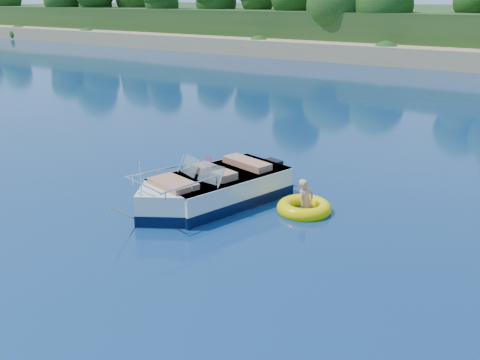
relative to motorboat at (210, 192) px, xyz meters
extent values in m
plane|color=#0A1E46|center=(-0.13, -2.21, -0.36)|extent=(160.00, 160.00, 0.00)
cylinder|color=black|center=(-45.13, 38.79, 2.54)|extent=(0.44, 0.44, 2.80)
cylinder|color=black|center=(-18.13, 38.29, 2.74)|extent=(0.44, 0.44, 3.20)
cube|color=silver|center=(0.09, 0.36, -0.06)|extent=(2.74, 4.03, 1.02)
cube|color=silver|center=(-0.32, -1.33, -0.06)|extent=(1.89, 1.89, 1.02)
cube|color=black|center=(0.09, 0.36, -0.20)|extent=(2.78, 4.07, 0.29)
cube|color=black|center=(-0.32, -1.33, -0.20)|extent=(1.93, 1.93, 0.29)
cube|color=tan|center=(0.15, 0.65, 0.22)|extent=(2.11, 2.86, 0.10)
cube|color=silver|center=(0.09, 0.36, 0.42)|extent=(2.78, 4.04, 0.06)
cube|color=black|center=(0.55, 2.32, -0.02)|extent=(0.60, 0.46, 0.88)
cube|color=#8C9EA5|center=(-0.50, -0.20, 0.70)|extent=(0.80, 0.52, 0.47)
cube|color=#8C9EA5|center=(0.35, -0.40, 0.70)|extent=(0.78, 0.33, 0.47)
cube|color=#B67154|center=(-0.40, 0.23, 0.45)|extent=(0.64, 0.64, 0.39)
cube|color=#B67154|center=(0.46, 0.02, 0.45)|extent=(0.64, 0.64, 0.39)
cube|color=#B67154|center=(0.31, 1.31, 0.45)|extent=(1.60, 0.87, 0.37)
cube|color=#B67154|center=(-0.27, -1.15, 0.43)|extent=(1.42, 1.01, 0.33)
cylinder|color=silver|center=(-0.49, -2.05, 0.86)|extent=(0.03, 0.03, 0.83)
cube|color=red|center=(0.27, -0.38, 1.09)|extent=(0.21, 0.06, 0.14)
cube|color=silver|center=(-0.50, -2.10, 0.48)|extent=(0.11, 0.08, 0.05)
cylinder|color=yellow|center=(-0.72, -2.40, -0.02)|extent=(0.14, 1.04, 0.74)
torus|color=#F4D900|center=(2.33, 1.01, -0.26)|extent=(1.90, 1.90, 0.38)
torus|color=#B30823|center=(2.33, 1.01, -0.24)|extent=(1.56, 1.56, 0.13)
imported|color=tan|center=(2.35, 1.09, -0.36)|extent=(0.50, 0.78, 1.43)
camera|label=1|loc=(8.39, -10.61, 4.99)|focal=40.00mm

